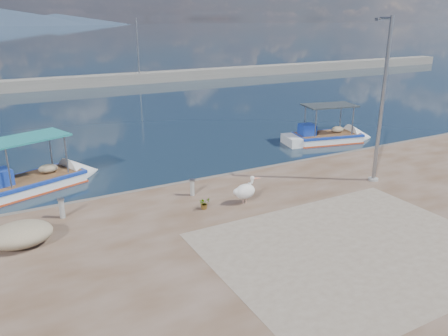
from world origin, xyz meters
TOP-DOWN VIEW (x-y plane):
  - ground at (0.00, 0.00)m, footprint 1400.00×1400.00m
  - quay at (0.00, -6.00)m, footprint 44.00×22.00m
  - quay_patch at (1.00, -3.00)m, footprint 9.00×7.00m
  - breakwater at (-0.00, 40.00)m, footprint 120.00×2.20m
  - boat_left at (-7.24, 8.68)m, footprint 6.22×3.81m
  - boat_right at (9.90, 8.54)m, footprint 6.00×3.04m
  - pelican at (-0.19, 1.70)m, footprint 1.15×0.62m
  - lamp_post at (6.20, 1.20)m, footprint 0.44×0.96m
  - bollard_near at (-1.68, 3.43)m, footprint 0.23×0.23m
  - bollard_far at (-6.72, 3.74)m, footprint 0.25×0.25m
  - potted_plant at (-1.84, 1.98)m, footprint 0.47×0.42m
  - net_pile_b at (-8.20, 2.22)m, footprint 1.95×1.52m

SIDE VIEW (x-z plane):
  - ground at x=0.00m, z-range 0.00..0.00m
  - boat_right at x=9.90m, z-range -1.16..1.59m
  - boat_left at x=-7.24m, z-range -1.20..1.64m
  - quay at x=0.00m, z-range 0.00..0.50m
  - quay_patch at x=1.00m, z-range 0.50..0.51m
  - breakwater at x=0.00m, z-range -3.15..4.35m
  - potted_plant at x=-1.84m, z-range 0.50..0.96m
  - net_pile_b at x=-8.20m, z-range 0.50..1.26m
  - bollard_near at x=-1.68m, z-range 0.53..1.23m
  - bollard_far at x=-6.72m, z-range 0.53..1.29m
  - pelican at x=-0.19m, z-range 0.47..1.57m
  - lamp_post at x=6.20m, z-range 0.30..7.30m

